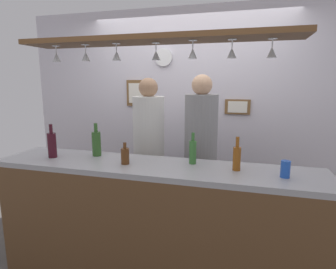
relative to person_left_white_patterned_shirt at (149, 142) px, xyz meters
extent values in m
plane|color=#4C4742|center=(0.30, -0.39, -1.05)|extent=(8.00, 8.00, 0.00)
cube|color=silver|center=(0.30, 0.71, 0.25)|extent=(4.40, 0.06, 2.60)
cube|color=#99999E|center=(0.30, -0.74, -0.04)|extent=(2.70, 0.55, 0.04)
cube|color=brown|center=(0.30, -1.00, -0.56)|extent=(2.65, 0.04, 0.99)
cube|color=brown|center=(0.30, -0.69, 0.97)|extent=(2.20, 0.36, 0.04)
cylinder|color=silver|center=(-0.56, -0.72, 0.94)|extent=(0.06, 0.06, 0.00)
cylinder|color=silver|center=(-0.56, -0.72, 0.92)|extent=(0.01, 0.01, 0.06)
cone|color=silver|center=(-0.56, -0.72, 0.85)|extent=(0.07, 0.07, 0.08)
cylinder|color=silver|center=(-0.28, -0.72, 0.94)|extent=(0.06, 0.06, 0.00)
cylinder|color=silver|center=(-0.28, -0.72, 0.92)|extent=(0.01, 0.01, 0.06)
cone|color=silver|center=(-0.28, -0.72, 0.85)|extent=(0.07, 0.07, 0.08)
cylinder|color=silver|center=(0.00, -0.72, 0.94)|extent=(0.06, 0.06, 0.00)
cylinder|color=silver|center=(0.00, -0.72, 0.92)|extent=(0.01, 0.01, 0.06)
cone|color=silver|center=(0.00, -0.72, 0.85)|extent=(0.07, 0.07, 0.08)
cylinder|color=silver|center=(0.31, -0.67, 0.94)|extent=(0.06, 0.06, 0.00)
cylinder|color=silver|center=(0.31, -0.67, 0.92)|extent=(0.01, 0.01, 0.06)
cone|color=silver|center=(0.31, -0.67, 0.85)|extent=(0.07, 0.07, 0.08)
cylinder|color=silver|center=(0.61, -0.73, 0.94)|extent=(0.06, 0.06, 0.00)
cylinder|color=silver|center=(0.61, -0.73, 0.92)|extent=(0.01, 0.01, 0.06)
cone|color=silver|center=(0.61, -0.73, 0.85)|extent=(0.07, 0.07, 0.08)
cylinder|color=silver|center=(0.89, -0.70, 0.94)|extent=(0.06, 0.06, 0.00)
cylinder|color=silver|center=(0.89, -0.70, 0.92)|extent=(0.01, 0.01, 0.06)
cone|color=silver|center=(0.89, -0.70, 0.85)|extent=(0.07, 0.07, 0.08)
cylinder|color=silver|center=(1.16, -0.66, 0.94)|extent=(0.06, 0.06, 0.00)
cylinder|color=silver|center=(1.16, -0.66, 0.92)|extent=(0.01, 0.01, 0.06)
cone|color=silver|center=(1.16, -0.66, 0.85)|extent=(0.07, 0.07, 0.08)
cube|color=#2D334C|center=(0.00, 0.00, -0.64)|extent=(0.17, 0.18, 0.83)
cylinder|color=white|center=(0.00, 0.00, 0.13)|extent=(0.34, 0.34, 0.72)
sphere|color=#9E7556|center=(0.00, 0.00, 0.59)|extent=(0.21, 0.21, 0.21)
cube|color=#2D334C|center=(0.57, 0.00, -0.63)|extent=(0.17, 0.18, 0.84)
cylinder|color=gray|center=(0.57, 0.00, 0.16)|extent=(0.34, 0.34, 0.73)
sphere|color=tan|center=(0.57, 0.00, 0.62)|extent=(0.21, 0.21, 0.21)
cylinder|color=#380F19|center=(-0.64, -0.77, 0.09)|extent=(0.08, 0.08, 0.22)
cylinder|color=#380F19|center=(-0.64, -0.77, 0.24)|extent=(0.03, 0.03, 0.08)
cylinder|color=#512D14|center=(0.07, -0.78, 0.05)|extent=(0.07, 0.07, 0.13)
cylinder|color=#512D14|center=(0.07, -0.78, 0.14)|extent=(0.03, 0.03, 0.05)
cylinder|color=brown|center=(0.96, -0.70, 0.07)|extent=(0.06, 0.06, 0.18)
cylinder|color=brown|center=(0.96, -0.70, 0.20)|extent=(0.03, 0.03, 0.08)
cylinder|color=#336B2D|center=(0.60, -0.62, 0.08)|extent=(0.06, 0.06, 0.19)
cylinder|color=#336B2D|center=(0.60, -0.62, 0.21)|extent=(0.03, 0.03, 0.07)
cylinder|color=#2D5623|center=(-0.29, -0.61, 0.09)|extent=(0.08, 0.08, 0.22)
cylinder|color=#2D5623|center=(-0.29, -0.61, 0.24)|extent=(0.03, 0.03, 0.08)
cylinder|color=#1E4CB2|center=(1.30, -0.78, 0.04)|extent=(0.07, 0.07, 0.12)
cube|color=brown|center=(0.90, 0.67, 0.35)|extent=(0.30, 0.02, 0.18)
cube|color=white|center=(0.90, 0.65, 0.35)|extent=(0.23, 0.01, 0.14)
cube|color=brown|center=(-0.41, 0.67, 0.50)|extent=(0.26, 0.02, 0.34)
cube|color=white|center=(-0.41, 0.65, 0.50)|extent=(0.20, 0.01, 0.26)
cylinder|color=white|center=(-0.03, 0.66, 0.95)|extent=(0.22, 0.03, 0.22)
camera|label=1|loc=(1.02, -2.84, 0.65)|focal=30.14mm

